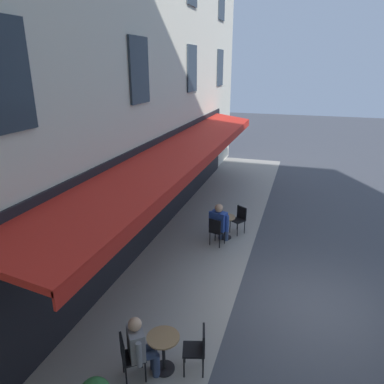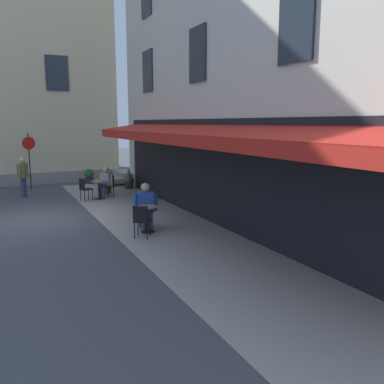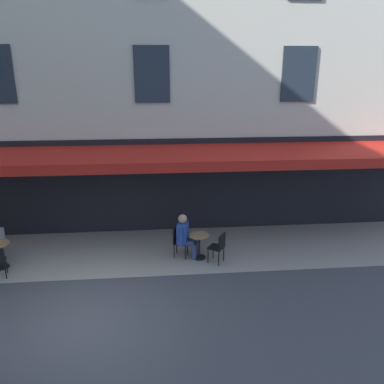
{
  "view_description": "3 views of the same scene",
  "coord_description": "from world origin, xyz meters",
  "px_view_note": "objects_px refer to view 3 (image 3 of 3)",
  "views": [
    {
      "loc": [
        7.5,
        -0.61,
        5.36
      ],
      "look_at": [
        -3.8,
        -4.16,
        1.14
      ],
      "focal_mm": 33.63,
      "sensor_mm": 36.0,
      "label": 1
    },
    {
      "loc": [
        -13.45,
        0.93,
        3.08
      ],
      "look_at": [
        -4.1,
        -3.59,
        1.28
      ],
      "focal_mm": 37.53,
      "sensor_mm": 36.0,
      "label": 2
    },
    {
      "loc": [
        -1.82,
        7.26,
        5.31
      ],
      "look_at": [
        -2.85,
        -4.26,
        1.58
      ],
      "focal_mm": 35.23,
      "sensor_mm": 36.0,
      "label": 3
    }
  ],
  "objects_px": {
    "cafe_table_mid_terrace": "(199,243)",
    "seated_companion_in_blue": "(185,235)",
    "cafe_chair_black_near_door": "(219,246)",
    "cafe_chair_black_corner_left": "(178,239)"
  },
  "relations": [
    {
      "from": "cafe_table_mid_terrace",
      "to": "cafe_chair_black_near_door",
      "type": "height_order",
      "value": "cafe_chair_black_near_door"
    },
    {
      "from": "cafe_table_mid_terrace",
      "to": "seated_companion_in_blue",
      "type": "xyz_separation_m",
      "value": [
        0.4,
        -0.11,
        0.22
      ]
    },
    {
      "from": "cafe_chair_black_corner_left",
      "to": "seated_companion_in_blue",
      "type": "bearing_deg",
      "value": 165.05
    },
    {
      "from": "cafe_table_mid_terrace",
      "to": "cafe_chair_black_corner_left",
      "type": "relative_size",
      "value": 0.82
    },
    {
      "from": "cafe_table_mid_terrace",
      "to": "cafe_chair_black_near_door",
      "type": "distance_m",
      "value": 0.63
    },
    {
      "from": "cafe_table_mid_terrace",
      "to": "cafe_chair_black_near_door",
      "type": "bearing_deg",
      "value": 146.35
    },
    {
      "from": "cafe_chair_black_near_door",
      "to": "cafe_chair_black_corner_left",
      "type": "distance_m",
      "value": 1.25
    },
    {
      "from": "cafe_table_mid_terrace",
      "to": "cafe_chair_black_near_door",
      "type": "relative_size",
      "value": 0.82
    },
    {
      "from": "cafe_table_mid_terrace",
      "to": "seated_companion_in_blue",
      "type": "height_order",
      "value": "seated_companion_in_blue"
    },
    {
      "from": "cafe_chair_black_near_door",
      "to": "seated_companion_in_blue",
      "type": "xyz_separation_m",
      "value": [
        0.93,
        -0.46,
        0.17
      ]
    }
  ]
}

